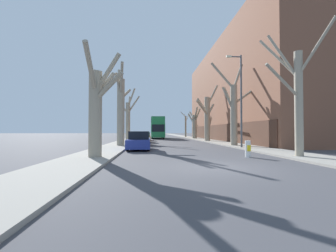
# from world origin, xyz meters

# --- Properties ---
(ground_plane) EXTENTS (300.00, 300.00, 0.00)m
(ground_plane) POSITION_xyz_m (0.00, 0.00, 0.00)
(ground_plane) COLOR #424247
(sidewalk_left) EXTENTS (2.83, 120.00, 0.12)m
(sidewalk_left) POSITION_xyz_m (-6.20, 50.00, 0.06)
(sidewalk_left) COLOR gray
(sidewalk_left) RESTS_ON ground
(sidewalk_right) EXTENTS (2.83, 120.00, 0.12)m
(sidewalk_right) POSITION_xyz_m (6.20, 50.00, 0.06)
(sidewalk_right) COLOR gray
(sidewalk_right) RESTS_ON ground
(building_facade_right) EXTENTS (10.08, 38.52, 15.78)m
(building_facade_right) POSITION_xyz_m (12.60, 26.99, 7.88)
(building_facade_right) COLOR brown
(building_facade_right) RESTS_ON ground
(street_tree_left_0) EXTENTS (2.40, 4.47, 5.86)m
(street_tree_left_0) POSITION_xyz_m (-5.72, 3.20, 2.91)
(street_tree_left_0) COLOR gray
(street_tree_left_0) RESTS_ON ground
(street_tree_left_1) EXTENTS (1.38, 4.23, 7.98)m
(street_tree_left_1) POSITION_xyz_m (-5.71, 13.18, 3.84)
(street_tree_left_1) COLOR gray
(street_tree_left_1) RESTS_ON ground
(street_tree_left_2) EXTENTS (3.10, 2.79, 7.38)m
(street_tree_left_2) POSITION_xyz_m (-5.86, 22.01, 3.27)
(street_tree_left_2) COLOR gray
(street_tree_left_2) RESTS_ON ground
(street_tree_right_0) EXTENTS (3.42, 3.60, 7.43)m
(street_tree_right_0) POSITION_xyz_m (5.59, 2.75, 3.58)
(street_tree_right_0) COLOR gray
(street_tree_right_0) RESTS_ON ground
(street_tree_right_1) EXTENTS (5.37, 2.43, 8.68)m
(street_tree_right_1) POSITION_xyz_m (5.66, 12.69, 3.79)
(street_tree_right_1) COLOR gray
(street_tree_right_1) RESTS_ON ground
(street_tree_right_2) EXTENTS (3.69, 2.64, 8.30)m
(street_tree_right_2) POSITION_xyz_m (5.59, 23.18, 3.67)
(street_tree_right_2) COLOR gray
(street_tree_right_2) RESTS_ON ground
(street_tree_right_3) EXTENTS (2.10, 4.48, 6.07)m
(street_tree_right_3) POSITION_xyz_m (5.82, 33.88, 2.84)
(street_tree_right_3) COLOR gray
(street_tree_right_3) RESTS_ON ground
(street_tree_right_4) EXTENTS (2.56, 2.74, 6.33)m
(street_tree_right_4) POSITION_xyz_m (5.77, 44.94, 2.99)
(street_tree_right_4) COLOR gray
(street_tree_right_4) RESTS_ON ground
(double_decker_bus) EXTENTS (2.63, 11.70, 4.27)m
(double_decker_bus) POSITION_xyz_m (-1.36, 37.64, 2.43)
(double_decker_bus) COLOR #1E7F47
(double_decker_bus) RESTS_ON ground
(parked_car_0) EXTENTS (1.81, 4.10, 1.52)m
(parked_car_0) POSITION_xyz_m (-3.69, 9.13, 0.71)
(parked_car_0) COLOR navy
(parked_car_0) RESTS_ON ground
(parked_car_1) EXTENTS (1.78, 3.94, 1.45)m
(parked_car_1) POSITION_xyz_m (-3.69, 15.10, 0.68)
(parked_car_1) COLOR silver
(parked_car_1) RESTS_ON ground
(parked_car_2) EXTENTS (1.88, 3.97, 1.36)m
(parked_car_2) POSITION_xyz_m (-3.69, 20.83, 0.65)
(parked_car_2) COLOR olive
(parked_car_2) RESTS_ON ground
(parked_car_3) EXTENTS (1.78, 4.13, 1.40)m
(parked_car_3) POSITION_xyz_m (-3.69, 27.03, 0.66)
(parked_car_3) COLOR maroon
(parked_car_3) RESTS_ON ground
(lamp_post) EXTENTS (1.40, 0.20, 8.25)m
(lamp_post) POSITION_xyz_m (5.11, 9.69, 4.59)
(lamp_post) COLOR #4C4F54
(lamp_post) RESTS_ON ground
(traffic_bollard) EXTENTS (0.32, 0.33, 0.98)m
(traffic_bollard) POSITION_xyz_m (3.00, 3.45, 0.49)
(traffic_bollard) COLOR white
(traffic_bollard) RESTS_ON ground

